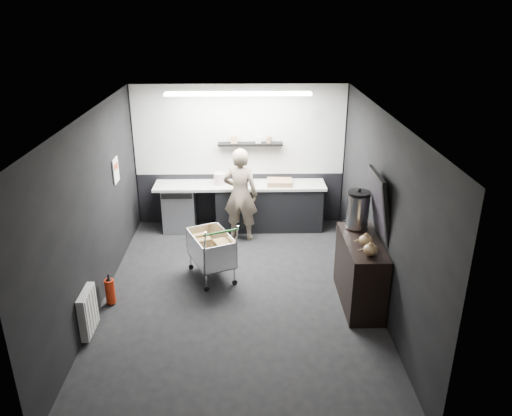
{
  "coord_description": "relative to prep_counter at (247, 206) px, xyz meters",
  "views": [
    {
      "loc": [
        0.12,
        -6.38,
        4.06
      ],
      "look_at": [
        0.26,
        0.4,
        1.25
      ],
      "focal_mm": 35.0,
      "sensor_mm": 36.0,
      "label": 1
    }
  ],
  "objects": [
    {
      "name": "cardboard_box",
      "position": [
        0.6,
        -0.05,
        0.49
      ],
      "size": [
        0.48,
        0.38,
        0.09
      ],
      "primitive_type": "cube",
      "rotation": [
        0.0,
        0.0,
        -0.05
      ],
      "color": "#9E7954",
      "rests_on": "prep_counter"
    },
    {
      "name": "poster_red_band",
      "position": [
        -2.11,
        -1.12,
        1.16
      ],
      "size": [
        0.02,
        0.22,
        0.1
      ],
      "primitive_type": "cube",
      "color": "#BA3317",
      "rests_on": "poster"
    },
    {
      "name": "kitchen_wall_panel",
      "position": [
        -0.14,
        0.31,
        1.39
      ],
      "size": [
        3.95,
        0.02,
        1.7
      ],
      "primitive_type": "cube",
      "color": "silver",
      "rests_on": "wall_back"
    },
    {
      "name": "wall_clock",
      "position": [
        1.26,
        0.3,
        1.69
      ],
      "size": [
        0.2,
        0.03,
        0.2
      ],
      "primitive_type": "cylinder",
      "rotation": [
        1.57,
        0.0,
        0.0
      ],
      "color": "silver",
      "rests_on": "wall_back"
    },
    {
      "name": "pink_tub",
      "position": [
        -0.51,
        0.0,
        0.55
      ],
      "size": [
        0.22,
        0.22,
        0.22
      ],
      "primitive_type": "cylinder",
      "color": "silver",
      "rests_on": "prep_counter"
    },
    {
      "name": "wall_left",
      "position": [
        -2.14,
        -2.42,
        0.89
      ],
      "size": [
        0.0,
        5.5,
        5.5
      ],
      "primitive_type": "plane",
      "rotation": [
        1.57,
        0.0,
        1.57
      ],
      "color": "black",
      "rests_on": "floor"
    },
    {
      "name": "person",
      "position": [
        -0.12,
        -0.45,
        0.4
      ],
      "size": [
        0.7,
        0.53,
        1.72
      ],
      "primitive_type": "imported",
      "rotation": [
        0.0,
        0.0,
        2.94
      ],
      "color": "#BCAF95",
      "rests_on": "floor"
    },
    {
      "name": "prep_counter",
      "position": [
        0.0,
        0.0,
        0.0
      ],
      "size": [
        3.2,
        0.61,
        0.9
      ],
      "color": "black",
      "rests_on": "floor"
    },
    {
      "name": "sideboard",
      "position": [
        1.61,
        -2.58,
        0.16
      ],
      "size": [
        0.56,
        1.31,
        1.96
      ],
      "color": "black",
      "rests_on": "floor"
    },
    {
      "name": "floating_shelf",
      "position": [
        0.06,
        0.2,
        1.16
      ],
      "size": [
        1.2,
        0.22,
        0.04
      ],
      "primitive_type": "cube",
      "color": "black",
      "rests_on": "wall_back"
    },
    {
      "name": "ceiling_strip",
      "position": [
        -0.14,
        -0.57,
        2.21
      ],
      "size": [
        2.4,
        0.2,
        0.04
      ],
      "primitive_type": "cube",
      "color": "white",
      "rests_on": "ceiling"
    },
    {
      "name": "dado_panel",
      "position": [
        -0.14,
        0.31,
        0.04
      ],
      "size": [
        3.95,
        0.02,
        1.0
      ],
      "primitive_type": "cube",
      "color": "black",
      "rests_on": "wall_back"
    },
    {
      "name": "wall_back",
      "position": [
        -0.14,
        0.33,
        0.89
      ],
      "size": [
        5.5,
        0.0,
        5.5
      ],
      "primitive_type": "plane",
      "rotation": [
        1.57,
        0.0,
        0.0
      ],
      "color": "black",
      "rests_on": "floor"
    },
    {
      "name": "poster",
      "position": [
        -2.12,
        -1.12,
        1.09
      ],
      "size": [
        0.02,
        0.3,
        0.4
      ],
      "primitive_type": "cube",
      "color": "white",
      "rests_on": "wall_left"
    },
    {
      "name": "white_container",
      "position": [
        0.02,
        -0.05,
        0.51
      ],
      "size": [
        0.19,
        0.17,
        0.14
      ],
      "primitive_type": "cube",
      "rotation": [
        0.0,
        0.0,
        0.35
      ],
      "color": "silver",
      "rests_on": "prep_counter"
    },
    {
      "name": "fire_extinguisher",
      "position": [
        -1.99,
        -2.6,
        -0.24
      ],
      "size": [
        0.14,
        0.14,
        0.46
      ],
      "color": "#AA240B",
      "rests_on": "floor"
    },
    {
      "name": "radiator",
      "position": [
        -2.08,
        -3.32,
        -0.11
      ],
      "size": [
        0.1,
        0.5,
        0.6
      ],
      "primitive_type": "cube",
      "color": "silver",
      "rests_on": "wall_left"
    },
    {
      "name": "shopping_cart",
      "position": [
        -0.57,
        -1.85,
        0.02
      ],
      "size": [
        0.88,
        1.12,
        1.0
      ],
      "color": "silver",
      "rests_on": "floor"
    },
    {
      "name": "floor",
      "position": [
        -0.14,
        -2.42,
        -0.46
      ],
      "size": [
        5.5,
        5.5,
        0.0
      ],
      "primitive_type": "plane",
      "color": "black",
      "rests_on": "ground"
    },
    {
      "name": "wall_front",
      "position": [
        -0.14,
        -5.17,
        0.89
      ],
      "size": [
        5.5,
        0.0,
        5.5
      ],
      "primitive_type": "plane",
      "rotation": [
        -1.57,
        0.0,
        0.0
      ],
      "color": "black",
      "rests_on": "floor"
    },
    {
      "name": "wall_right",
      "position": [
        1.86,
        -2.42,
        0.89
      ],
      "size": [
        0.0,
        5.5,
        5.5
      ],
      "primitive_type": "plane",
      "rotation": [
        1.57,
        0.0,
        -1.57
      ],
      "color": "black",
      "rests_on": "floor"
    },
    {
      "name": "ceiling",
      "position": [
        -0.14,
        -2.42,
        2.24
      ],
      "size": [
        5.5,
        5.5,
        0.0
      ],
      "primitive_type": "plane",
      "rotation": [
        3.14,
        0.0,
        0.0
      ],
      "color": "silver",
      "rests_on": "wall_back"
    }
  ]
}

